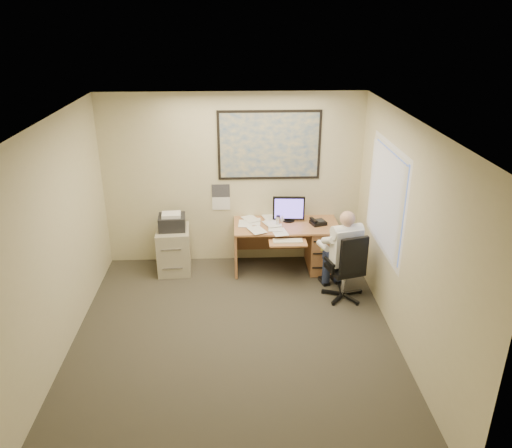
{
  "coord_description": "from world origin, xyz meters",
  "views": [
    {
      "loc": [
        0.05,
        -5.12,
        3.76
      ],
      "look_at": [
        0.32,
        1.3,
        1.01
      ],
      "focal_mm": 35.0,
      "sensor_mm": 36.0,
      "label": 1
    }
  ],
  "objects_px": {
    "desk": "(307,242)",
    "office_chair": "(344,280)",
    "filing_cabinet": "(174,246)",
    "person": "(345,255)"
  },
  "relations": [
    {
      "from": "filing_cabinet",
      "to": "office_chair",
      "type": "bearing_deg",
      "value": -25.25
    },
    {
      "from": "person",
      "to": "office_chair",
      "type": "bearing_deg",
      "value": -114.2
    },
    {
      "from": "person",
      "to": "desk",
      "type": "bearing_deg",
      "value": 100.43
    },
    {
      "from": "desk",
      "to": "filing_cabinet",
      "type": "xyz_separation_m",
      "value": [
        -2.07,
        -0.0,
        -0.03
      ]
    },
    {
      "from": "filing_cabinet",
      "to": "desk",
      "type": "bearing_deg",
      "value": -3.91
    },
    {
      "from": "desk",
      "to": "office_chair",
      "type": "xyz_separation_m",
      "value": [
        0.39,
        -0.96,
        -0.15
      ]
    },
    {
      "from": "desk",
      "to": "person",
      "type": "height_order",
      "value": "person"
    },
    {
      "from": "desk",
      "to": "person",
      "type": "xyz_separation_m",
      "value": [
        0.41,
        -0.89,
        0.2
      ]
    },
    {
      "from": "desk",
      "to": "person",
      "type": "relative_size",
      "value": 1.23
    },
    {
      "from": "office_chair",
      "to": "person",
      "type": "bearing_deg",
      "value": 63.87
    }
  ]
}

